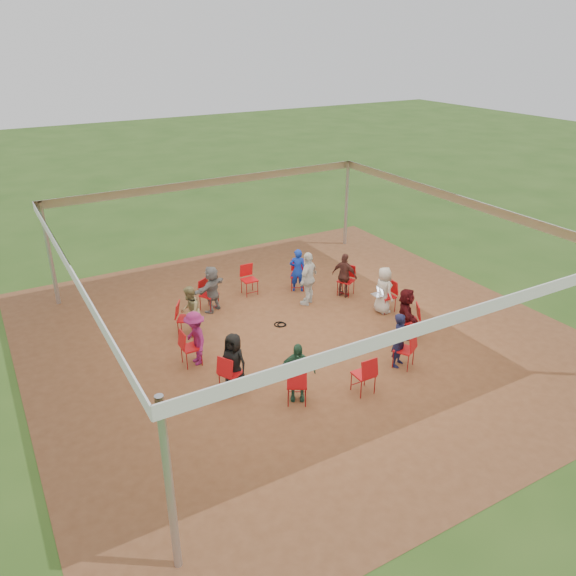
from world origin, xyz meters
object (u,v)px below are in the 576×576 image
chair_1 (346,281)px  chair_2 (298,275)px  chair_6 (191,348)px  person_seated_0 (384,290)px  person_seated_4 (190,311)px  chair_7 (231,373)px  standing_person (308,278)px  person_seated_7 (297,372)px  chair_8 (297,384)px  chair_10 (404,350)px  person_seated_5 (195,338)px  laptop (379,293)px  chair_11 (410,321)px  chair_5 (186,319)px  person_seated_8 (400,340)px  chair_9 (363,374)px  chair_4 (209,295)px  cable_coil (281,324)px  chair_3 (249,280)px  chair_0 (387,296)px  person_seated_9 (406,313)px  person_seated_3 (212,289)px  person_seated_6 (234,362)px  person_seated_2 (298,270)px  person_seated_1 (345,275)px

chair_1 → chair_2: size_ratio=1.00×
chair_6 → person_seated_0: size_ratio=0.68×
person_seated_0 → person_seated_4: bearing=75.0°
chair_7 → standing_person: bearing=98.3°
person_seated_4 → person_seated_7: bearing=45.0°
chair_8 → chair_10: 2.84m
chair_1 → chair_8: same height
chair_6 → chair_8: bearing=30.0°
person_seated_5 → person_seated_7: size_ratio=1.00×
chair_8 → person_seated_7: person_seated_7 is taller
standing_person → chair_8: bearing=22.7°
person_seated_4 → laptop: person_seated_4 is taller
chair_2 → chair_11: same height
chair_5 → person_seated_8: 5.38m
chair_9 → person_seated_4: 4.83m
chair_8 → person_seated_5: (-1.26, 2.48, 0.22)m
chair_2 → person_seated_5: person_seated_5 is taller
chair_4 → chair_8: size_ratio=1.00×
chair_2 → person_seated_0: person_seated_0 is taller
person_seated_8 → cable_coil: 3.45m
person_seated_4 → chair_5: bearing=-90.0°
chair_3 → chair_10: 5.49m
person_seated_7 → chair_0: bearing=59.3°
chair_6 → person_seated_8: 4.83m
chair_10 → person_seated_9: size_ratio=0.68×
person_seated_3 → cable_coil: size_ratio=3.97×
chair_9 → person_seated_6: bearing=147.9°
chair_2 → chair_11: 4.02m
person_seated_2 → person_seated_9: size_ratio=1.00×
chair_11 → person_seated_5: 5.38m
person_seated_8 → person_seated_9: bearing=15.0°
chair_6 → person_seated_2: (4.24, 2.29, 0.22)m
chair_3 → standing_person: standing_person is taller
person_seated_2 → chair_2: bearing=-90.0°
chair_1 → person_seated_2: (-1.09, 0.95, 0.22)m
person_seated_9 → cable_coil: person_seated_9 is taller
chair_7 → person_seated_5: size_ratio=0.68×
chair_0 → chair_3: (-2.80, 2.89, 0.00)m
chair_3 → person_seated_8: bearing=104.7°
chair_0 → person_seated_1: (-0.46, 1.37, 0.22)m
chair_5 → chair_7: 2.84m
chair_9 → person_seated_9: 2.79m
chair_5 → laptop: bearing=104.2°
chair_4 → person_seated_9: 5.38m
person_seated_6 → standing_person: bearing=98.5°
person_seated_8 → laptop: (1.23, 2.34, -0.04)m
chair_5 → person_seated_3: (1.11, 0.92, 0.22)m
chair_1 → standing_person: size_ratio=0.58×
person_seated_8 → standing_person: size_ratio=0.85×
chair_5 → person_seated_9: size_ratio=0.68×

